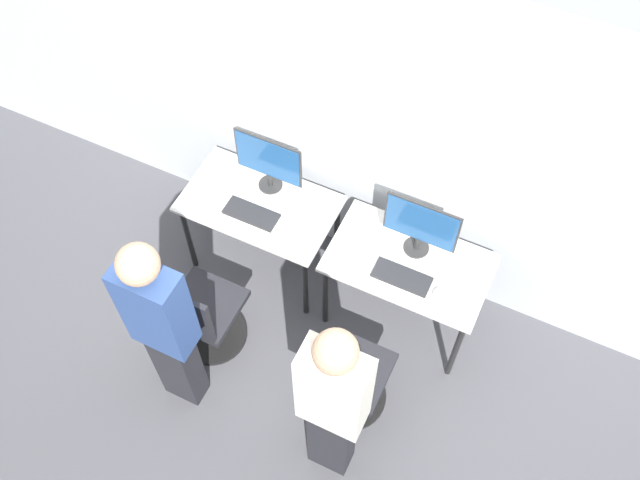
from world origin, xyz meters
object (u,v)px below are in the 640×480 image
(mouse_left, at_px, (286,229))
(office_chair_right, at_px, (349,382))
(keyboard_left, at_px, (251,214))
(monitor_right, at_px, (421,226))
(mouse_right, at_px, (437,293))
(person_left, at_px, (163,325))
(keyboard_right, at_px, (402,277))
(monitor_left, at_px, (269,161))
(office_chair_left, at_px, (202,317))
(person_right, at_px, (333,404))

(mouse_left, distance_m, office_chair_right, 1.05)
(keyboard_left, height_order, monitor_right, monitor_right)
(mouse_right, relative_size, office_chair_right, 0.10)
(keyboard_left, height_order, mouse_right, mouse_right)
(person_left, xyz_separation_m, keyboard_right, (1.08, 0.99, -0.20))
(monitor_left, relative_size, mouse_left, 5.30)
(office_chair_left, distance_m, mouse_right, 1.54)
(keyboard_left, xyz_separation_m, person_left, (0.00, -1.01, 0.20))
(office_chair_left, bearing_deg, mouse_left, 63.74)
(monitor_left, height_order, office_chair_left, monitor_left)
(monitor_right, xyz_separation_m, mouse_right, (0.24, -0.26, -0.23))
(monitor_left, xyz_separation_m, office_chair_left, (-0.05, -0.92, -0.62))
(keyboard_left, xyz_separation_m, mouse_right, (1.32, -0.03, 0.01))
(office_chair_left, bearing_deg, person_right, -18.15)
(mouse_left, bearing_deg, mouse_right, -1.05)
(person_left, bearing_deg, monitor_left, 90.04)
(monitor_left, bearing_deg, mouse_right, -13.21)
(mouse_right, xyz_separation_m, person_right, (-0.25, -0.98, 0.18))
(monitor_left, height_order, monitor_right, same)
(monitor_left, relative_size, monitor_right, 1.00)
(person_left, height_order, keyboard_right, person_left)
(keyboard_left, distance_m, mouse_right, 1.32)
(monitor_left, relative_size, keyboard_left, 1.30)
(person_left, bearing_deg, person_right, 0.07)
(monitor_left, height_order, person_right, person_right)
(monitor_right, xyz_separation_m, person_right, (-0.01, -1.24, -0.05))
(keyboard_left, xyz_separation_m, office_chair_left, (-0.05, -0.65, -0.38))
(monitor_left, distance_m, person_right, 1.67)
(keyboard_left, relative_size, person_left, 0.21)
(office_chair_left, relative_size, monitor_right, 1.86)
(mouse_left, bearing_deg, keyboard_right, -0.36)
(office_chair_left, bearing_deg, keyboard_left, 85.76)
(keyboard_left, relative_size, mouse_right, 4.07)
(keyboard_left, xyz_separation_m, mouse_left, (0.26, -0.02, 0.01))
(keyboard_left, bearing_deg, person_right, -43.52)
(keyboard_left, relative_size, monitor_right, 0.77)
(keyboard_left, distance_m, person_left, 1.03)
(keyboard_left, relative_size, keyboard_right, 1.00)
(monitor_left, height_order, mouse_left, monitor_left)
(monitor_right, bearing_deg, monitor_left, 177.44)
(monitor_right, relative_size, office_chair_right, 0.54)
(keyboard_left, distance_m, person_right, 1.48)
(mouse_right, bearing_deg, person_left, -143.35)
(monitor_left, xyz_separation_m, mouse_right, (1.32, -0.31, -0.23))
(person_left, xyz_separation_m, office_chair_right, (1.01, 0.37, -0.58))
(mouse_right, relative_size, person_right, 0.05)
(mouse_left, xyz_separation_m, person_right, (0.80, -1.00, 0.18))
(mouse_right, distance_m, person_right, 1.02)
(monitor_left, height_order, office_chair_right, monitor_left)
(office_chair_left, distance_m, keyboard_right, 1.34)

